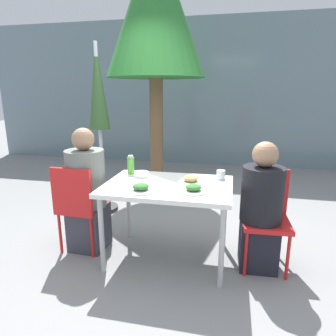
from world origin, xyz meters
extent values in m
plane|color=gray|center=(0.00, 0.00, 0.00)|extent=(24.00, 24.00, 0.00)
cube|color=slate|center=(0.00, 4.03, 1.50)|extent=(10.00, 0.20, 3.00)
cube|color=white|center=(0.00, 0.00, 0.71)|extent=(1.13, 0.80, 0.04)
cylinder|color=#B7B7B7|center=(-0.51, -0.34, 0.35)|extent=(0.04, 0.04, 0.69)
cylinder|color=#B7B7B7|center=(0.51, -0.34, 0.35)|extent=(0.04, 0.04, 0.69)
cylinder|color=#B7B7B7|center=(-0.51, 0.34, 0.35)|extent=(0.04, 0.04, 0.69)
cylinder|color=#B7B7B7|center=(0.51, 0.34, 0.35)|extent=(0.04, 0.04, 0.69)
cube|color=red|center=(-0.87, 0.03, 0.43)|extent=(0.41, 0.41, 0.04)
cube|color=red|center=(-0.87, -0.15, 0.66)|extent=(0.40, 0.05, 0.42)
cylinder|color=red|center=(-1.03, 0.21, 0.20)|extent=(0.03, 0.03, 0.41)
cylinder|color=red|center=(-0.69, 0.20, 0.20)|extent=(0.03, 0.03, 0.41)
cylinder|color=red|center=(-1.04, -0.13, 0.20)|extent=(0.03, 0.03, 0.41)
cylinder|color=red|center=(-0.70, -0.14, 0.20)|extent=(0.03, 0.03, 0.41)
cube|color=#383842|center=(-0.82, 0.03, 0.22)|extent=(0.34, 0.34, 0.45)
cylinder|color=slate|center=(-0.82, 0.03, 0.73)|extent=(0.37, 0.37, 0.56)
sphere|color=#9E7556|center=(-0.82, 0.03, 1.11)|extent=(0.21, 0.21, 0.21)
cube|color=red|center=(0.87, 0.04, 0.43)|extent=(0.42, 0.42, 0.04)
cube|color=red|center=(0.86, 0.22, 0.66)|extent=(0.40, 0.05, 0.42)
cylinder|color=red|center=(1.04, -0.13, 0.20)|extent=(0.03, 0.03, 0.41)
cylinder|color=red|center=(0.70, -0.14, 0.20)|extent=(0.03, 0.03, 0.41)
cylinder|color=red|center=(1.03, 0.21, 0.20)|extent=(0.03, 0.03, 0.41)
cylinder|color=red|center=(0.69, 0.20, 0.20)|extent=(0.03, 0.03, 0.41)
cube|color=black|center=(0.82, 0.04, 0.22)|extent=(0.33, 0.33, 0.45)
cylinder|color=black|center=(0.82, 0.04, 0.69)|extent=(0.36, 0.36, 0.48)
sphere|color=#9E7556|center=(0.82, 0.04, 1.03)|extent=(0.21, 0.21, 0.21)
cylinder|color=#333333|center=(-1.09, 0.99, 0.03)|extent=(0.36, 0.36, 0.05)
cylinder|color=#BCBCBC|center=(-1.09, 0.99, 1.06)|extent=(0.04, 0.04, 2.12)
cone|color=#2D5128|center=(-1.09, 0.99, 1.60)|extent=(0.26, 0.26, 1.03)
cylinder|color=white|center=(0.19, 0.09, 0.74)|extent=(0.24, 0.24, 0.01)
ellipsoid|color=tan|center=(0.19, 0.09, 0.77)|extent=(0.13, 0.13, 0.05)
cylinder|color=white|center=(-0.18, -0.24, 0.74)|extent=(0.25, 0.25, 0.01)
ellipsoid|color=#33702D|center=(-0.18, -0.24, 0.77)|extent=(0.14, 0.14, 0.05)
cylinder|color=white|center=(0.25, -0.16, 0.74)|extent=(0.23, 0.23, 0.01)
ellipsoid|color=#33702D|center=(0.25, -0.16, 0.77)|extent=(0.13, 0.13, 0.05)
cylinder|color=#51A338|center=(-0.44, 0.26, 0.82)|extent=(0.07, 0.07, 0.17)
cylinder|color=white|center=(-0.44, 0.26, 0.91)|extent=(0.05, 0.05, 0.02)
cylinder|color=silver|center=(0.45, 0.26, 0.78)|extent=(0.08, 0.08, 0.09)
cylinder|color=white|center=(-0.31, 0.19, 0.76)|extent=(0.14, 0.14, 0.05)
cylinder|color=brown|center=(-0.60, 1.93, 0.87)|extent=(0.20, 0.20, 1.74)
cone|color=#2D7A33|center=(-0.60, 1.93, 2.70)|extent=(1.44, 1.44, 1.94)
camera|label=1|loc=(0.54, -2.50, 1.54)|focal=32.00mm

